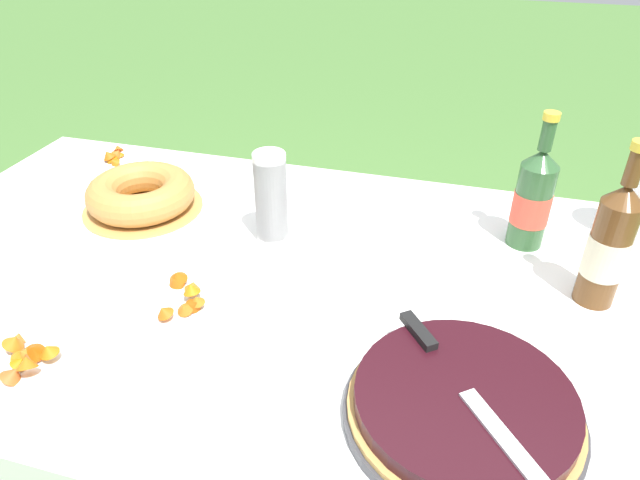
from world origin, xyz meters
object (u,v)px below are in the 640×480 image
snack_plate_near (178,300)px  snack_plate_left (107,163)px  berry_tart (463,407)px  snack_plate_right (23,362)px  bundt_cake (141,194)px  cider_bottle_amber (609,245)px  cider_bottle_green (533,199)px  serving_knife (455,377)px  cup_stack (271,198)px

snack_plate_near → snack_plate_left: bearing=133.9°
berry_tart → snack_plate_right: (-0.72, -0.09, -0.02)m
bundt_cake → cider_bottle_amber: 1.05m
cider_bottle_green → snack_plate_left: cider_bottle_green is taller
berry_tart → snack_plate_right: 0.73m
snack_plate_near → cider_bottle_green: bearing=32.5°
serving_knife → cup_stack: cup_stack is taller
berry_tart → cider_bottle_amber: bearing=58.4°
cup_stack → snack_plate_near: cup_stack is taller
bundt_cake → snack_plate_left: (-0.23, 0.19, -0.03)m
snack_plate_right → cider_bottle_amber: bearing=25.8°
bundt_cake → snack_plate_near: (0.26, -0.32, -0.03)m
snack_plate_right → serving_knife: bearing=9.1°
bundt_cake → cup_stack: 0.37m
snack_plate_left → snack_plate_near: bearing=-46.1°
snack_plate_left → snack_plate_right: 0.80m
cider_bottle_amber → snack_plate_right: size_ratio=1.56×
cup_stack → cider_bottle_amber: 0.68m
serving_knife → cider_bottle_green: size_ratio=1.01×
serving_knife → cider_bottle_amber: 0.43m
berry_tart → cider_bottle_green: bearing=79.6°
berry_tart → snack_plate_right: berry_tart is taller
cup_stack → cider_bottle_green: 0.57m
cup_stack → snack_plate_right: bearing=-118.6°
bundt_cake → snack_plate_right: 0.55m
snack_plate_near → snack_plate_right: size_ratio=1.07×
cider_bottle_green → snack_plate_near: cider_bottle_green is taller
bundt_cake → cider_bottle_green: cider_bottle_green is taller
bundt_cake → snack_plate_left: 0.30m
berry_tart → snack_plate_near: 0.57m
berry_tart → cider_bottle_amber: 0.45m
berry_tart → cup_stack: 0.61m
snack_plate_left → snack_plate_right: snack_plate_right is taller
cider_bottle_green → cider_bottle_amber: bearing=-54.5°
berry_tart → cider_bottle_green: cider_bottle_green is taller
snack_plate_near → snack_plate_left: (-0.49, 0.51, -0.00)m
berry_tart → snack_plate_near: bearing=166.3°
cup_stack → snack_plate_left: bearing=157.9°
snack_plate_left → serving_knife: bearing=-31.3°
berry_tart → cider_bottle_green: 0.56m
snack_plate_right → snack_plate_left: bearing=113.4°
bundt_cake → snack_plate_right: bearing=-80.7°
serving_knife → cider_bottle_amber: size_ratio=0.93×
cider_bottle_green → cider_bottle_amber: cider_bottle_amber is taller
cider_bottle_amber → snack_plate_left: (-1.27, 0.28, -0.12)m
berry_tart → bundt_cake: (-0.81, 0.45, 0.01)m
cup_stack → cider_bottle_amber: (0.68, -0.04, 0.02)m
bundt_cake → cup_stack: (0.36, -0.04, 0.06)m
cider_bottle_amber → snack_plate_near: cider_bottle_amber is taller
snack_plate_near → cup_stack: bearing=70.5°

